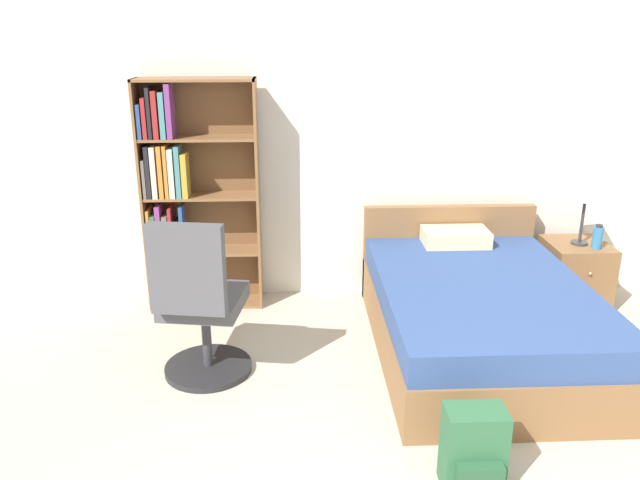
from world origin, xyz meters
name	(u,v)px	position (x,y,z in m)	size (l,w,h in m)	color
wall_back	(391,137)	(0.00, 3.23, 1.30)	(9.00, 0.06, 2.60)	silver
bookshelf	(185,200)	(-1.62, 3.01, 0.87)	(0.89, 0.26, 1.78)	brown
bed	(477,312)	(0.47, 2.18, 0.27)	(1.37, 1.99, 0.78)	brown
office_chair	(200,308)	(-1.37, 1.86, 0.49)	(0.56, 0.63, 1.09)	#232326
nightstand	(574,274)	(1.45, 2.86, 0.26)	(0.46, 0.50, 0.52)	brown
table_lamp	(587,190)	(1.44, 2.83, 0.96)	(0.26, 0.26, 0.54)	#333333
water_bottle	(598,237)	(1.53, 2.74, 0.61)	(0.08, 0.08, 0.19)	teal
backpack_green	(474,452)	(0.06, 0.80, 0.20)	(0.29, 0.25, 0.43)	#2D603D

